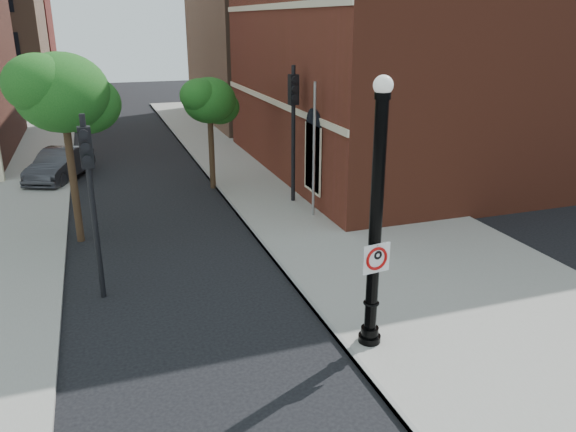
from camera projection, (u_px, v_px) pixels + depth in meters
name	position (u px, v px, depth m)	size (l,w,h in m)	color
ground	(252.00, 357.00, 12.27)	(120.00, 120.00, 0.00)	black
sidewalk_right	(327.00, 198.00, 23.02)	(8.00, 60.00, 0.12)	gray
curb_edge	(233.00, 207.00, 21.80)	(0.10, 60.00, 0.14)	gray
brick_wall_building	(486.00, 35.00, 27.62)	(22.30, 16.30, 12.50)	maroon
bg_building_tan_b	(349.00, 19.00, 41.65)	(22.00, 14.00, 14.00)	brown
lamppost	(375.00, 232.00, 11.77)	(0.51, 0.51, 5.97)	black
no_parking_sign	(377.00, 258.00, 11.81)	(0.65, 0.12, 0.66)	white
parked_car	(60.00, 165.00, 25.58)	(1.52, 4.37, 1.44)	#2C2C31
traffic_signal_left	(89.00, 178.00, 13.84)	(0.32, 0.40, 4.85)	black
traffic_signal_right	(293.00, 113.00, 21.33)	(0.36, 0.45, 5.38)	black
utility_pole	(314.00, 152.00, 20.08)	(0.10, 0.10, 4.96)	#999999
street_tree_a	(63.00, 94.00, 17.17)	(3.37, 3.05, 6.08)	black
street_tree_b	(63.00, 99.00, 26.99)	(2.39, 2.16, 4.30)	black
street_tree_c	(210.00, 102.00, 23.40)	(2.63, 2.38, 4.74)	black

